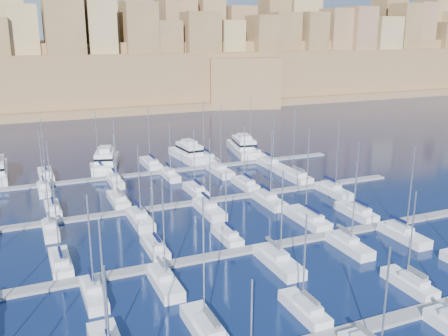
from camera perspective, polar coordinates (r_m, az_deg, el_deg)
name	(u,v)px	position (r m, az deg, el deg)	size (l,w,h in m)	color
ground	(216,222)	(81.70, -0.87, -6.22)	(600.00, 600.00, 0.00)	black
pontoon_near	(343,333)	(55.11, 13.40, -17.90)	(84.00, 2.00, 0.40)	slate
pontoon_mid_near	(249,250)	(71.55, 2.83, -9.32)	(84.00, 2.00, 0.40)	slate
pontoon_mid_far	(195,202)	(90.38, -3.29, -3.95)	(84.00, 2.00, 0.40)	slate
pontoon_far	(161,172)	(110.39, -7.21, -0.45)	(84.00, 2.00, 0.40)	slate
sailboat_2	(206,329)	(53.39, -2.02, -17.93)	(2.70, 9.01, 15.06)	silver
sailboat_3	(305,309)	(57.32, 9.21, -15.64)	(2.31, 7.70, 11.90)	silver
sailboat_4	(410,283)	(65.62, 20.45, -12.23)	(2.31, 7.68, 12.52)	silver
sailboat_13	(61,263)	(69.94, -18.17, -10.24)	(2.52, 8.38, 13.02)	silver
sailboat_14	(155,248)	(71.55, -7.88, -9.00)	(2.36, 7.87, 11.87)	silver
sailboat_15	(227,236)	(74.70, 0.37, -7.77)	(2.24, 7.48, 10.89)	silver
sailboat_16	(308,218)	(82.32, 9.53, -5.70)	(3.05, 10.16, 15.83)	silver
sailboat_17	(356,212)	(86.96, 14.87, -4.88)	(2.68, 8.93, 13.02)	silver
sailboat_19	(94,294)	(61.39, -14.69, -13.72)	(2.32, 7.73, 13.25)	silver
sailboat_20	(164,281)	(62.45, -6.85, -12.74)	(2.58, 8.60, 14.19)	silver
sailboat_21	(278,261)	(67.39, 6.18, -10.51)	(2.90, 9.68, 13.60)	silver
sailboat_22	(349,245)	(73.87, 14.06, -8.51)	(2.56, 8.52, 13.41)	silver
sailboat_23	(403,234)	(79.73, 19.80, -7.16)	(2.66, 8.85, 14.48)	silver
sailboat_25	(53,209)	(90.18, -18.96, -4.49)	(2.37, 7.89, 12.86)	silver
sailboat_26	(118,200)	(91.92, -11.97, -3.57)	(2.67, 8.90, 15.36)	silver
sailboat_27	(196,190)	(95.41, -3.26, -2.57)	(2.54, 8.48, 12.65)	silver
sailboat_28	(245,184)	(99.23, 2.46, -1.84)	(2.50, 8.34, 12.67)	silver
sailboat_29	(294,176)	(105.52, 8.05, -0.91)	(3.11, 10.37, 15.01)	silver
sailboat_31	(51,230)	(81.26, -19.21, -6.70)	(2.22, 7.42, 12.20)	silver
sailboat_32	(140,219)	(82.16, -9.58, -5.76)	(2.78, 9.26, 13.38)	silver
sailboat_33	(209,209)	(85.40, -1.73, -4.72)	(2.83, 9.43, 13.51)	silver
sailboat_34	(269,200)	(90.13, 5.14, -3.68)	(2.76, 9.20, 13.98)	silver
sailboat_35	(333,191)	(97.28, 12.40, -2.54)	(2.74, 9.12, 14.40)	silver
sailboat_37	(46,175)	(111.94, -19.70, -0.74)	(2.83, 9.44, 12.90)	silver
sailboat_38	(99,170)	(112.75, -14.09, -0.18)	(2.67, 8.91, 14.14)	silver
sailboat_39	(151,164)	(115.50, -8.37, 0.50)	(2.97, 9.91, 13.77)	silver
sailboat_40	(205,158)	(119.80, -2.19, 1.20)	(3.19, 10.63, 14.79)	silver
sailboat_41	(251,153)	(124.39, 3.14, 1.72)	(3.05, 10.15, 15.03)	silver
sailboat_43	(44,189)	(102.02, -19.87, -2.29)	(2.27, 7.55, 12.70)	silver
sailboat_44	(115,181)	(103.41, -12.31, -1.49)	(2.32, 7.72, 10.76)	silver
sailboat_45	(170,175)	(105.94, -6.19, -0.81)	(2.36, 7.87, 12.20)	silver
sailboat_46	(220,170)	(108.62, -0.49, -0.28)	(2.96, 9.86, 15.30)	silver
sailboat_47	(271,164)	(114.08, 5.45, 0.40)	(2.91, 9.70, 13.52)	silver
motor_yacht_b	(106,160)	(116.33, -13.36, 0.84)	(8.80, 16.28, 5.25)	silver
motor_yacht_c	(189,153)	(120.54, -4.07, 1.73)	(5.61, 14.83, 5.25)	silver
motor_yacht_d	(243,147)	(126.93, 2.22, 2.45)	(7.91, 17.06, 5.25)	silver
fortified_city	(79,68)	(227.89, -16.24, 10.91)	(460.00, 108.95, 59.52)	brown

